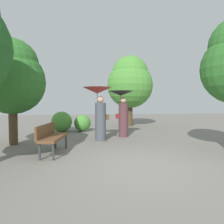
{
  "coord_description": "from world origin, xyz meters",
  "views": [
    {
      "loc": [
        -1.33,
        -4.49,
        1.44
      ],
      "look_at": [
        0.0,
        3.66,
        1.06
      ],
      "focal_mm": 32.78,
      "sensor_mm": 36.0,
      "label": 1
    }
  ],
  "objects_px": {
    "person_left": "(99,105)",
    "person_right": "(122,107)",
    "tree_near_right": "(130,82)",
    "tree_mid_left": "(12,76)",
    "park_bench": "(51,136)"
  },
  "relations": [
    {
      "from": "park_bench",
      "to": "tree_mid_left",
      "type": "distance_m",
      "value": 2.74
    },
    {
      "from": "person_left",
      "to": "person_right",
      "type": "xyz_separation_m",
      "value": [
        1.05,
        0.72,
        -0.09
      ]
    },
    {
      "from": "person_right",
      "to": "tree_near_right",
      "type": "distance_m",
      "value": 4.26
    },
    {
      "from": "park_bench",
      "to": "tree_mid_left",
      "type": "relative_size",
      "value": 0.44
    },
    {
      "from": "park_bench",
      "to": "tree_near_right",
      "type": "xyz_separation_m",
      "value": [
        3.86,
        6.25,
        2.19
      ]
    },
    {
      "from": "person_left",
      "to": "person_right",
      "type": "height_order",
      "value": "person_left"
    },
    {
      "from": "tree_near_right",
      "to": "tree_mid_left",
      "type": "relative_size",
      "value": 1.19
    },
    {
      "from": "person_left",
      "to": "tree_mid_left",
      "type": "distance_m",
      "value": 3.13
    },
    {
      "from": "tree_near_right",
      "to": "tree_mid_left",
      "type": "bearing_deg",
      "value": -137.95
    },
    {
      "from": "park_bench",
      "to": "person_right",
      "type": "bearing_deg",
      "value": -36.03
    },
    {
      "from": "person_right",
      "to": "park_bench",
      "type": "distance_m",
      "value": 3.63
    },
    {
      "from": "tree_near_right",
      "to": "tree_mid_left",
      "type": "distance_m",
      "value": 7.14
    },
    {
      "from": "person_right",
      "to": "park_bench",
      "type": "xyz_separation_m",
      "value": [
        -2.56,
        -2.47,
        -0.72
      ]
    },
    {
      "from": "person_right",
      "to": "park_bench",
      "type": "height_order",
      "value": "person_right"
    },
    {
      "from": "person_left",
      "to": "park_bench",
      "type": "distance_m",
      "value": 2.45
    }
  ]
}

